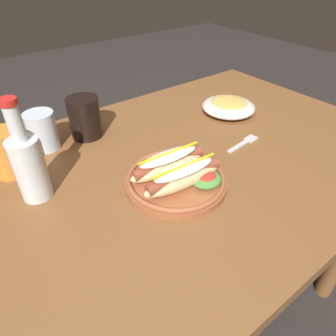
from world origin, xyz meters
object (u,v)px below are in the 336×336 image
(soda_cup, at_px, (85,118))
(side_bowl, at_px, (229,106))
(extra_cup, at_px, (6,153))
(hot_dog_plate, at_px, (177,175))
(fork, at_px, (245,142))
(glass_bottle, at_px, (29,164))
(water_cup, at_px, (42,131))

(soda_cup, height_order, side_bowl, soda_cup)
(extra_cup, distance_m, side_bowl, 0.67)
(hot_dog_plate, height_order, soda_cup, soda_cup)
(hot_dog_plate, bearing_deg, side_bowl, 27.34)
(fork, distance_m, glass_bottle, 0.56)
(extra_cup, xyz_separation_m, side_bowl, (0.66, -0.09, -0.03))
(side_bowl, bearing_deg, soda_cup, 161.50)
(hot_dog_plate, xyz_separation_m, side_bowl, (0.37, 0.19, -0.00))
(glass_bottle, distance_m, side_bowl, 0.65)
(soda_cup, distance_m, glass_bottle, 0.27)
(extra_cup, bearing_deg, water_cup, 30.70)
(fork, height_order, soda_cup, soda_cup)
(extra_cup, bearing_deg, glass_bottle, -80.48)
(soda_cup, bearing_deg, glass_bottle, -138.92)
(fork, distance_m, extra_cup, 0.62)
(fork, xyz_separation_m, glass_bottle, (-0.54, 0.13, 0.08))
(hot_dog_plate, bearing_deg, extra_cup, 135.68)
(soda_cup, xyz_separation_m, side_bowl, (0.44, -0.15, -0.03))
(soda_cup, relative_size, glass_bottle, 0.50)
(fork, bearing_deg, side_bowl, 52.25)
(glass_bottle, xyz_separation_m, side_bowl, (0.64, 0.03, -0.06))
(fork, height_order, extra_cup, extra_cup)
(hot_dog_plate, relative_size, glass_bottle, 1.03)
(hot_dog_plate, bearing_deg, soda_cup, 101.20)
(hot_dog_plate, relative_size, soda_cup, 2.04)
(fork, bearing_deg, water_cup, 139.14)
(hot_dog_plate, height_order, water_cup, water_cup)
(hot_dog_plate, distance_m, fork, 0.27)
(fork, xyz_separation_m, side_bowl, (0.10, 0.16, 0.02))
(hot_dog_plate, distance_m, water_cup, 0.40)
(glass_bottle, bearing_deg, soda_cup, 41.08)
(hot_dog_plate, relative_size, extra_cup, 2.09)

